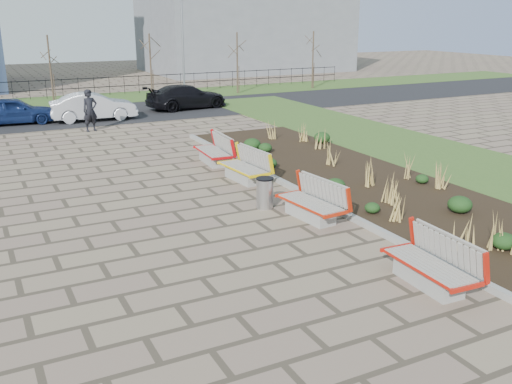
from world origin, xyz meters
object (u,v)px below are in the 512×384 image
car_blue (13,111)px  pedestrian (90,111)px  lamp_east (183,50)px  bench_d (212,150)px  litter_bin (265,193)px  bench_c (243,166)px  bench_a (429,262)px  car_silver (93,107)px  car_black (187,97)px  bench_b (310,201)px

car_blue → pedestrian: bearing=-134.5°
lamp_east → bench_d: bearing=-106.8°
lamp_east → litter_bin: bearing=-104.5°
bench_c → bench_a: bearing=-94.5°
car_blue → lamp_east: (10.64, 5.11, 2.37)m
bench_a → lamp_east: (5.00, 27.49, 2.54)m
bench_a → litter_bin: (-0.64, 5.65, -0.08)m
pedestrian → lamp_east: bearing=35.0°
litter_bin → car_blue: bearing=106.6°
car_silver → bench_c: bearing=-168.1°
bench_a → litter_bin: bench_a is taller
car_blue → car_silver: size_ratio=0.91×
bench_d → lamp_east: size_ratio=0.35×
litter_bin → pedestrian: size_ratio=0.44×
pedestrian → car_silver: 2.85m
car_blue → car_silver: bearing=-96.0°
bench_a → litter_bin: size_ratio=2.50×
car_black → lamp_east: (1.45, 4.32, 2.34)m
bench_c → car_black: (3.55, 14.81, 0.20)m
bench_b → car_black: 19.17m
bench_d → car_silver: (-1.95, 10.80, 0.21)m
bench_b → car_silver: bearing=90.6°
bench_a → pedestrian: size_ratio=1.10×
bench_c → pedestrian: bearing=99.5°
car_blue → lamp_east: 12.04m
litter_bin → car_silver: (-1.31, 16.05, 0.29)m
bench_b → car_silver: (-1.95, 17.37, 0.21)m
bench_a → lamp_east: 28.05m
bench_c → car_black: car_black is taller
bench_c → lamp_east: bearing=70.8°
bench_a → car_black: (3.55, 23.17, 0.20)m
car_silver → lamp_east: bearing=-46.6°
litter_bin → lamp_east: (5.64, 21.84, 2.62)m
bench_a → bench_c: (0.00, 8.35, 0.00)m
bench_d → car_black: bearing=77.4°
car_silver → lamp_east: (6.95, 5.78, 2.33)m
car_blue → car_silver: 3.76m
car_silver → lamp_east: size_ratio=0.70×
bench_d → lamp_east: (5.00, 16.59, 2.54)m
car_silver → lamp_east: lamp_east is taller
car_black → lamp_east: size_ratio=0.78×
bench_d → pedestrian: bearing=111.8°
bench_b → pedestrian: bearing=94.5°
car_blue → car_black: bearing=-80.7°
car_silver → litter_bin: bearing=-171.8°
bench_a → lamp_east: lamp_east is taller
pedestrian → car_silver: (0.70, 2.75, -0.24)m
bench_b → car_blue: car_blue is taller
car_blue → lamp_east: size_ratio=0.64×
pedestrian → car_silver: pedestrian is taller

